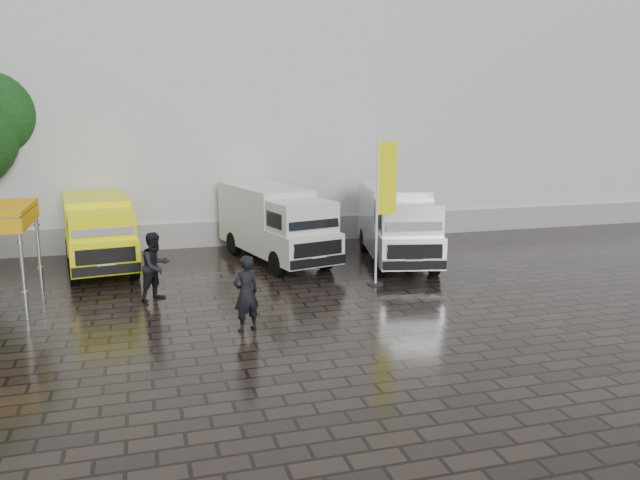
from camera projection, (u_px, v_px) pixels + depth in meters
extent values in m
plane|color=black|center=(345.00, 294.00, 18.46)|extent=(120.00, 120.00, 0.00)
cube|color=silver|center=(287.00, 99.00, 32.88)|extent=(44.00, 16.00, 12.00)
cube|color=gray|center=(331.00, 228.00, 26.39)|extent=(44.00, 0.15, 1.00)
cylinder|color=silver|center=(38.00, 246.00, 18.79)|extent=(0.10, 0.10, 2.63)
cylinder|color=silver|center=(23.00, 268.00, 16.21)|extent=(0.10, 0.10, 2.63)
cylinder|color=black|center=(375.00, 284.00, 19.51)|extent=(0.50, 0.50, 0.04)
cylinder|color=white|center=(377.00, 212.00, 19.06)|extent=(0.07, 0.07, 4.61)
cube|color=#F3FF0D|center=(388.00, 178.00, 18.95)|extent=(0.60, 0.03, 2.22)
cube|color=black|center=(381.00, 226.00, 26.55)|extent=(0.68, 0.68, 1.06)
imported|color=black|center=(246.00, 293.00, 15.17)|extent=(0.81, 0.68, 1.90)
imported|color=black|center=(156.00, 266.00, 17.73)|extent=(1.21, 1.19, 1.97)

